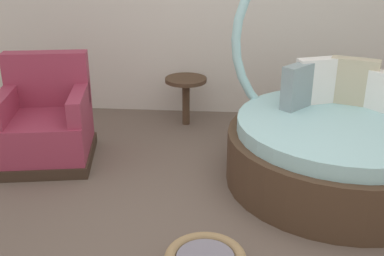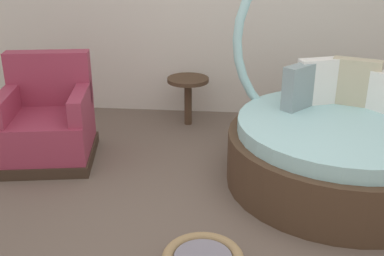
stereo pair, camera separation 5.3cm
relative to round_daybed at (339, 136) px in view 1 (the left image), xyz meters
The scene contains 4 objects.
ground_plane 1.19m from the round_daybed, 130.74° to the right, with size 8.00×8.00×0.02m, color #66564C.
round_daybed is the anchor object (origin of this frame).
red_armchair 2.56m from the round_daybed, behind, with size 0.92×0.92×0.94m.
side_table 1.77m from the round_daybed, 141.00° to the left, with size 0.44×0.44×0.52m.
Camera 1 is at (-0.19, -2.83, 1.96)m, focal length 44.43 mm.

